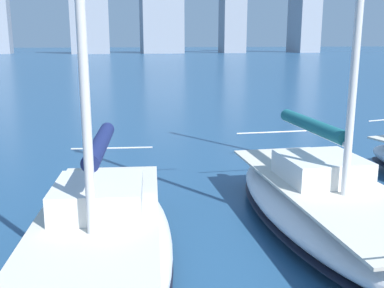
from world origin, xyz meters
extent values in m
cube|color=#8E939D|center=(-52.37, -152.69, 13.84)|extent=(8.09, 7.11, 27.68)
cube|color=#90959F|center=(-27.32, -153.82, 13.15)|extent=(13.98, 8.14, 26.29)
cube|color=#9196A0|center=(-3.13, -152.95, 12.99)|extent=(12.20, 6.44, 25.98)
ellipsoid|color=white|center=(-3.18, -6.88, 0.50)|extent=(3.42, 8.26, 1.00)
ellipsoid|color=black|center=(-3.18, -6.88, 0.22)|extent=(3.43, 8.30, 0.10)
cube|color=beige|center=(-3.18, -6.88, 1.03)|extent=(2.83, 7.26, 0.06)
cube|color=silver|center=(-3.21, -7.37, 1.33)|extent=(1.86, 1.89, 0.55)
cylinder|color=silver|center=(-3.25, -7.97, 2.11)|extent=(0.33, 3.40, 0.12)
cylinder|color=#19606B|center=(-3.25, -7.97, 2.23)|extent=(0.51, 3.14, 0.32)
cylinder|color=silver|center=(-3.41, -10.52, 1.55)|extent=(2.19, 0.18, 0.04)
ellipsoid|color=white|center=(1.96, -6.29, 0.48)|extent=(4.02, 8.21, 0.97)
ellipsoid|color=black|center=(1.96, -6.29, 0.22)|extent=(4.04, 8.25, 0.10)
cube|color=beige|center=(1.96, -6.29, 1.00)|extent=(3.37, 7.20, 0.06)
cube|color=silver|center=(1.88, -6.75, 1.30)|extent=(1.92, 1.98, 0.55)
cylinder|color=silver|center=(1.79, -7.33, 2.08)|extent=(0.66, 3.28, 0.12)
cylinder|color=navy|center=(1.79, -7.33, 2.20)|extent=(0.82, 3.05, 0.32)
cylinder|color=silver|center=(1.38, -9.78, 1.52)|extent=(2.05, 0.38, 0.04)
camera|label=1|loc=(2.19, 1.58, 4.21)|focal=42.00mm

